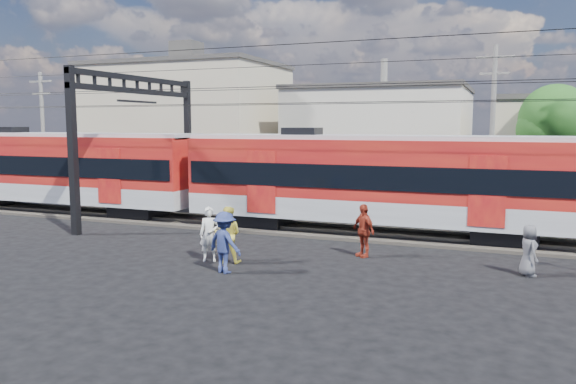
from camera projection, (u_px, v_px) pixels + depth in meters
ground at (259, 280)px, 16.76m from camera, size 120.00×120.00×0.00m
track_bed at (335, 231)px, 24.15m from camera, size 70.00×3.40×0.12m
rail_near at (330, 231)px, 23.44m from camera, size 70.00×0.12×0.12m
rail_far at (340, 225)px, 24.82m from camera, size 70.00×0.12×0.12m
commuter_train at (380, 178)px, 23.18m from camera, size 50.30×3.08×4.17m
catenary at (162, 113)px, 26.67m from camera, size 70.00×9.30×7.52m
building_west at (188, 124)px, 44.54m from camera, size 14.28×10.20×9.30m
building_midwest at (383, 137)px, 41.99m from camera, size 12.24×12.24×7.30m
utility_pole_mid at (492, 126)px, 27.90m from camera, size 1.80×0.24×8.50m
utility_pole_west at (43, 129)px, 37.15m from camera, size 1.80×0.24×8.00m
tree_near at (558, 123)px, 29.59m from camera, size 3.82×3.64×6.72m
pedestrian_a at (210, 234)px, 18.98m from camera, size 0.79×0.67×1.85m
pedestrian_b at (228, 235)px, 18.75m from camera, size 1.07×0.92×1.91m
pedestrian_c at (225, 242)px, 17.46m from camera, size 1.41×1.07×1.93m
pedestrian_d at (363, 230)px, 19.60m from camera, size 1.14×1.04×1.87m
pedestrian_e at (529, 250)px, 17.13m from camera, size 0.78×0.91×1.58m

